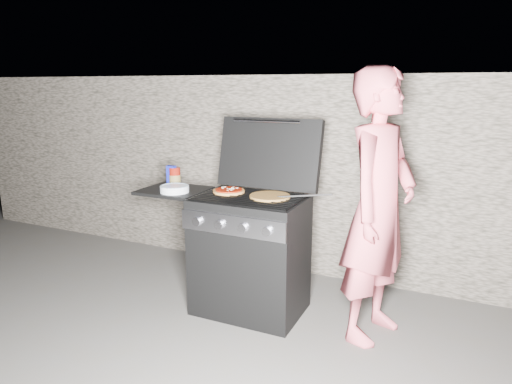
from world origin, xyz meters
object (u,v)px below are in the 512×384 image
at_px(sauce_jar, 175,176).
at_px(person, 379,207).
at_px(pizza_topped, 229,191).
at_px(gas_grill, 221,250).

distance_m(sauce_jar, person, 1.69).
distance_m(pizza_topped, person, 1.13).
distance_m(gas_grill, sauce_jar, 0.75).
bearing_deg(sauce_jar, person, -3.19).
bearing_deg(pizza_topped, sauce_jar, 169.84).
relative_size(gas_grill, person, 0.73).
relative_size(sauce_jar, person, 0.08).
bearing_deg(person, pizza_topped, 105.85).
relative_size(gas_grill, pizza_topped, 5.52).
relative_size(pizza_topped, sauce_jar, 1.70).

